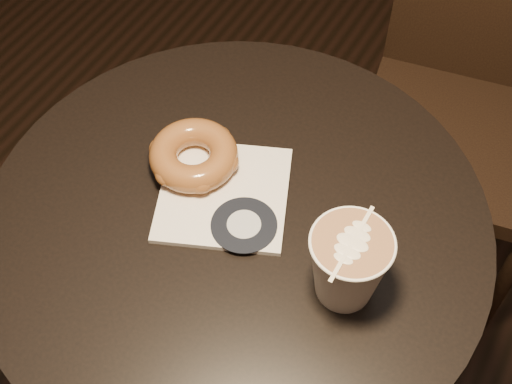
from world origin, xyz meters
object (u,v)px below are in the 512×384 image
(chair, at_px, (481,69))
(latte_cup, at_px, (348,266))
(pastry_bag, at_px, (224,194))
(cafe_table, at_px, (239,287))
(doughnut, at_px, (194,155))

(chair, bearing_deg, latte_cup, -100.31)
(pastry_bag, bearing_deg, latte_cup, -36.12)
(cafe_table, distance_m, chair, 0.67)
(cafe_table, distance_m, latte_cup, 0.31)
(chair, distance_m, doughnut, 0.69)
(cafe_table, height_order, chair, chair)
(chair, distance_m, pastry_bag, 0.68)
(cafe_table, bearing_deg, chair, 74.88)
(cafe_table, relative_size, latte_cup, 6.62)
(chair, xyz_separation_m, doughnut, (-0.27, -0.60, 0.21))
(cafe_table, xyz_separation_m, latte_cup, (0.17, -0.03, 0.26))
(pastry_bag, xyz_separation_m, doughnut, (-0.06, 0.02, 0.02))
(pastry_bag, relative_size, doughnut, 1.40)
(cafe_table, height_order, doughnut, doughnut)
(cafe_table, xyz_separation_m, doughnut, (-0.09, 0.05, 0.23))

